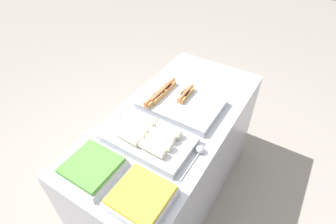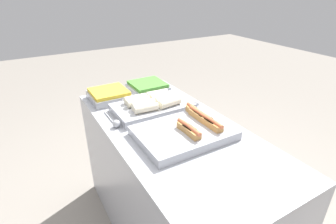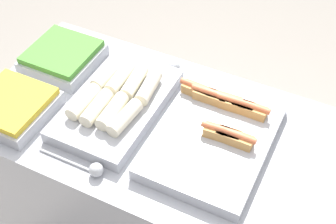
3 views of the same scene
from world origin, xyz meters
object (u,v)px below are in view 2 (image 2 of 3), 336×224
(tray_hotdogs, at_px, (186,131))
(serving_spoon_near, at_px, (115,123))
(tray_wraps, at_px, (152,105))
(tray_side_back, at_px, (148,87))
(tray_side_front, at_px, (109,95))
(serving_spoon_far, at_px, (194,103))

(tray_hotdogs, height_order, serving_spoon_near, tray_hotdogs)
(tray_wraps, bearing_deg, tray_side_back, 158.65)
(tray_hotdogs, distance_m, tray_side_front, 0.73)
(serving_spoon_near, bearing_deg, tray_side_back, 133.88)
(tray_wraps, relative_size, serving_spoon_far, 1.94)
(tray_wraps, relative_size, tray_side_back, 1.87)
(tray_hotdogs, relative_size, tray_wraps, 1.01)
(tray_side_front, bearing_deg, tray_wraps, 29.52)
(tray_side_back, relative_size, serving_spoon_far, 1.04)
(tray_wraps, xyz_separation_m, tray_side_front, (-0.32, -0.18, -0.00))
(serving_spoon_near, distance_m, serving_spoon_far, 0.57)
(tray_side_front, bearing_deg, tray_hotdogs, 16.01)
(tray_hotdogs, height_order, serving_spoon_far, tray_hotdogs)
(serving_spoon_far, bearing_deg, tray_side_back, -158.60)
(tray_hotdogs, xyz_separation_m, serving_spoon_near, (-0.31, -0.30, -0.01))
(tray_wraps, bearing_deg, tray_hotdogs, 2.61)
(tray_wraps, height_order, tray_side_front, tray_wraps)
(tray_side_front, relative_size, serving_spoon_far, 1.04)
(tray_wraps, distance_m, tray_side_front, 0.37)
(tray_side_front, xyz_separation_m, tray_side_back, (0.00, 0.31, 0.00))
(serving_spoon_near, bearing_deg, serving_spoon_far, 89.66)
(tray_wraps, distance_m, serving_spoon_far, 0.29)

